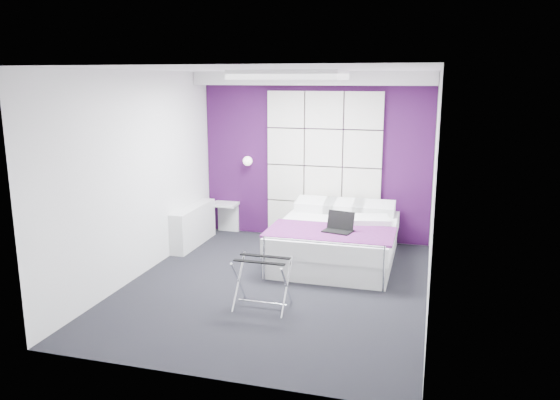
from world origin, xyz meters
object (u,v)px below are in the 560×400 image
Objects in this scene: wall_lamp at (248,161)px; nightstand at (225,204)px; laptop at (338,226)px; bed at (336,240)px; luggage_rack at (262,283)px; radiator at (193,226)px.

wall_lamp is 0.83m from nightstand.
nightstand is at bearing 160.55° from laptop.
laptop reaches higher than bed.
wall_lamp is 0.41× the size of laptop.
nightstand is 1.11× the size of laptop.
wall_lamp reaches higher than luggage_rack.
bed is 3.43× the size of luggage_rack.
wall_lamp is at bearing 5.71° from nightstand.
luggage_rack is (1.09, -2.73, -0.93)m from wall_lamp.
laptop is (2.09, -1.32, 0.13)m from nightstand.
bed is (1.60, -0.91, -0.92)m from wall_lamp.
laptop is at bearing -32.27° from nightstand.
laptop is at bearing 66.78° from luggage_rack.
luggage_rack is at bearing -105.65° from bed.
bed is at bearing 75.06° from luggage_rack.
wall_lamp is 0.26× the size of luggage_rack.
luggage_rack is 1.53m from laptop.
laptop is (1.69, -1.36, -0.60)m from wall_lamp.
laptop reaches higher than nightstand.
bed is 4.95× the size of nightstand.
radiator is 3.31× the size of laptop.
bed is 1.89m from luggage_rack.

